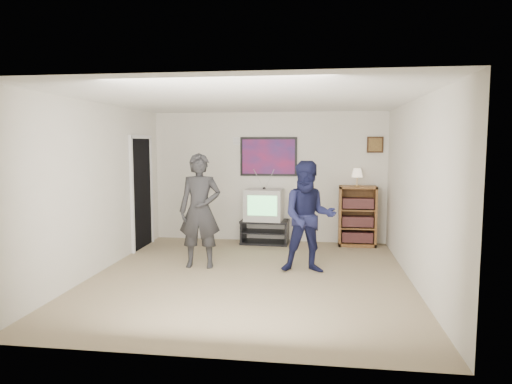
% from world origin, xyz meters
% --- Properties ---
extents(room_shell, '(4.51, 5.00, 2.51)m').
position_xyz_m(room_shell, '(0.00, 0.35, 1.25)').
color(room_shell, brown).
rests_on(room_shell, ground).
extents(media_stand, '(0.92, 0.54, 0.45)m').
position_xyz_m(media_stand, '(-0.04, 2.23, 0.23)').
color(media_stand, black).
rests_on(media_stand, room_shell).
extents(crt_television, '(0.73, 0.62, 0.59)m').
position_xyz_m(crt_television, '(-0.06, 2.23, 0.75)').
color(crt_television, '#ACACA7').
rests_on(crt_television, media_stand).
extents(bookshelf, '(0.68, 0.39, 1.12)m').
position_xyz_m(bookshelf, '(1.69, 2.28, 0.56)').
color(bookshelf, brown).
rests_on(bookshelf, room_shell).
extents(table_lamp, '(0.21, 0.21, 0.33)m').
position_xyz_m(table_lamp, '(1.66, 2.24, 1.28)').
color(table_lamp, beige).
rests_on(table_lamp, bookshelf).
extents(person_tall, '(0.67, 0.47, 1.76)m').
position_xyz_m(person_tall, '(-0.84, 0.45, 0.88)').
color(person_tall, '#242426').
rests_on(person_tall, room_shell).
extents(person_short, '(0.85, 0.68, 1.65)m').
position_xyz_m(person_short, '(0.82, 0.37, 0.83)').
color(person_short, '#141738').
rests_on(person_short, room_shell).
extents(controller_left, '(0.08, 0.13, 0.04)m').
position_xyz_m(controller_left, '(-0.80, 0.64, 1.24)').
color(controller_left, white).
rests_on(controller_left, person_tall).
extents(controller_right, '(0.06, 0.12, 0.03)m').
position_xyz_m(controller_right, '(0.78, 0.61, 1.07)').
color(controller_right, white).
rests_on(controller_right, person_short).
extents(poster, '(1.10, 0.03, 0.75)m').
position_xyz_m(poster, '(0.00, 2.48, 1.65)').
color(poster, black).
rests_on(poster, room_shell).
extents(air_vent, '(0.28, 0.02, 0.14)m').
position_xyz_m(air_vent, '(-0.55, 2.48, 1.95)').
color(air_vent, white).
rests_on(air_vent, room_shell).
extents(small_picture, '(0.30, 0.03, 0.30)m').
position_xyz_m(small_picture, '(2.00, 2.48, 1.88)').
color(small_picture, black).
rests_on(small_picture, room_shell).
extents(doorway, '(0.03, 0.85, 2.00)m').
position_xyz_m(doorway, '(-2.23, 1.60, 1.00)').
color(doorway, black).
rests_on(doorway, room_shell).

